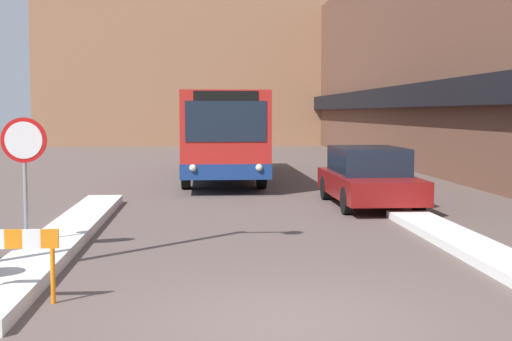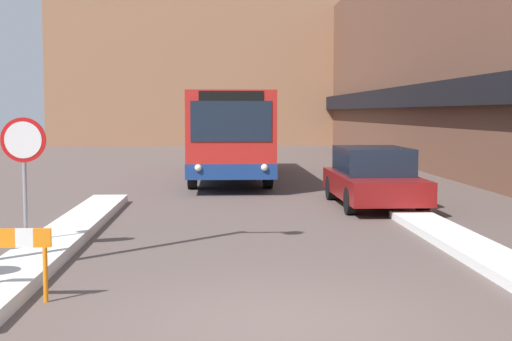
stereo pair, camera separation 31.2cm
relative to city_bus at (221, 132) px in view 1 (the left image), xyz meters
The scene contains 9 objects.
ground_plane 17.93m from the city_bus, 88.84° to the right, with size 160.00×160.00×0.00m, color brown.
building_row_right 12.47m from the city_bus, 30.78° to the left, with size 5.50×60.00×9.95m.
building_backdrop_far 29.77m from the city_bus, 89.29° to the left, with size 26.00×8.00×14.20m.
snow_bank_left 12.97m from the city_bus, 104.58° to the right, with size 0.90×11.46×0.20m.
snow_bank_right 14.22m from the city_bus, 73.72° to the right, with size 0.90×7.28×0.16m.
city_bus is the anchor object (origin of this frame).
parked_car_front 8.72m from the city_bus, 65.75° to the right, with size 1.92×4.65×1.50m.
stop_sign 14.05m from the city_bus, 105.04° to the right, with size 0.76×0.08×2.30m.
construction_barricade 17.12m from the city_bus, 100.12° to the right, with size 1.10×0.06×0.94m.
Camera 1 is at (-1.02, -7.90, 2.38)m, focal length 50.00 mm.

